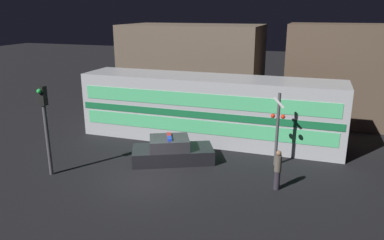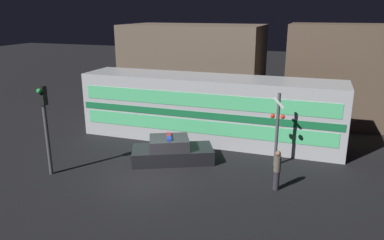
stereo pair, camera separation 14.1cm
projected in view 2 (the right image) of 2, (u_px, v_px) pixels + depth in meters
The scene contains 8 objects.
ground_plane at pixel (146, 180), 17.84m from camera, with size 120.00×120.00×0.00m, color black.
train at pixel (209, 109), 22.84m from camera, with size 15.80×3.09×3.94m.
police_car at pixel (172, 152), 19.88m from camera, with size 4.64×3.49×1.44m.
pedestrian at pixel (277, 170), 16.59m from camera, with size 0.31×0.31×1.86m.
crossing_signal_near at pixel (277, 127), 18.86m from camera, with size 0.72×0.34×3.84m.
traffic_light_corner at pixel (45, 121), 17.70m from camera, with size 0.30×0.46×4.41m.
building_left at pixel (194, 64), 31.99m from camera, with size 11.45×6.28×6.60m.
building_center at pixel (347, 75), 25.88m from camera, with size 8.06×4.22×6.87m.
Camera 2 is at (7.36, -14.71, 7.80)m, focal length 35.00 mm.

